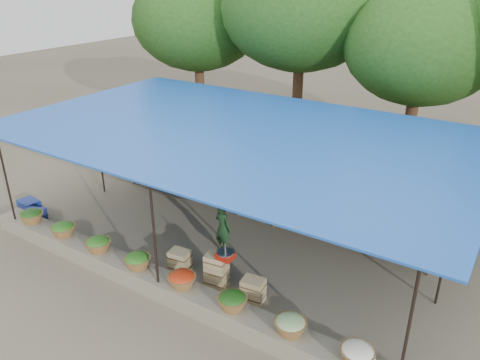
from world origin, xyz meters
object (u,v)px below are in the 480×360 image
Objects in this scene: crate_counter at (216,273)px; weighing_scale at (225,255)px; blue_crate_front at (35,215)px; vendor_seated at (223,228)px; blue_crate_back at (29,206)px.

weighing_scale is at bearing -0.00° from crate_counter.
blue_crate_front is (-5.97, -0.34, -0.70)m from weighing_scale.
blue_crate_back is at bearing 24.85° from vendor_seated.
blue_crate_front is (-5.71, -0.34, -0.15)m from crate_counter.
weighing_scale is at bearing 5.79° from blue_crate_back.
blue_crate_back is (-6.28, -0.09, -0.14)m from crate_counter.
crate_counter is at bearing -20.05° from blue_crate_front.
crate_counter reaches higher than blue_crate_back.
vendor_seated is (-0.88, 1.18, -0.22)m from weighing_scale.
crate_counter reaches higher than blue_crate_front.
crate_counter is 4.19× the size of blue_crate_back.
blue_crate_back is at bearing -179.16° from crate_counter.
vendor_seated reaches higher than crate_counter.
vendor_seated is 2.38× the size of blue_crate_front.
crate_counter is at bearing 5.83° from blue_crate_back.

